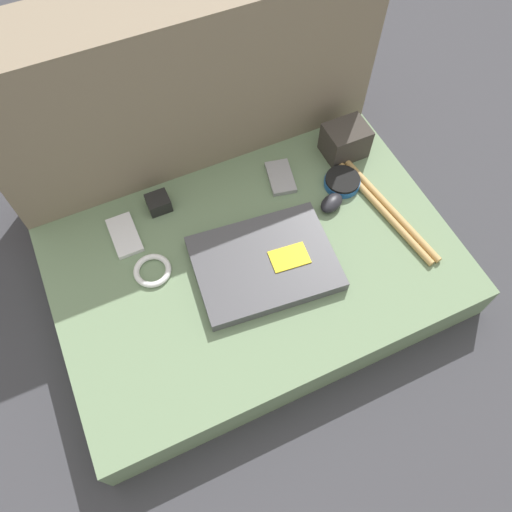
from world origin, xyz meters
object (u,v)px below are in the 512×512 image
camera_pouch (345,141)px  charger_brick (159,203)px  laptop (265,263)px  phone_black (281,177)px  speaker_puck (342,182)px  phone_silver (125,235)px  computer_mouse (332,203)px

camera_pouch → charger_brick: size_ratio=1.99×
camera_pouch → charger_brick: (-0.52, 0.03, -0.03)m
laptop → phone_black: size_ratio=2.96×
laptop → speaker_puck: bearing=31.4°
laptop → speaker_puck: 0.32m
laptop → speaker_puck: size_ratio=3.73×
laptop → camera_pouch: (0.35, 0.24, 0.03)m
speaker_puck → charger_brick: size_ratio=1.68×
speaker_puck → phone_black: size_ratio=0.79×
laptop → phone_silver: laptop is taller
computer_mouse → phone_silver: size_ratio=0.68×
camera_pouch → charger_brick: bearing=176.3°
laptop → phone_silver: bearing=147.8°
laptop → computer_mouse: laptop is taller
speaker_puck → phone_silver: bearing=171.8°
phone_silver → charger_brick: charger_brick is taller
phone_silver → phone_black: size_ratio=1.01×
phone_black → camera_pouch: bearing=15.9°
computer_mouse → speaker_puck: bearing=17.5°
computer_mouse → phone_black: size_ratio=0.68×
speaker_puck → phone_black: (-0.14, 0.08, -0.01)m
phone_silver → laptop: bearing=-38.3°
phone_silver → computer_mouse: bearing=-14.7°
phone_black → charger_brick: size_ratio=2.11×
phone_silver → charger_brick: 0.12m
laptop → computer_mouse: size_ratio=4.36×
speaker_puck → phone_silver: size_ratio=0.79×
computer_mouse → charger_brick: size_ratio=1.44×
phone_black → camera_pouch: (0.20, 0.01, 0.04)m
speaker_puck → phone_black: speaker_puck is taller
phone_silver → charger_brick: bearing=24.2°
camera_pouch → phone_black: bearing=-176.3°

